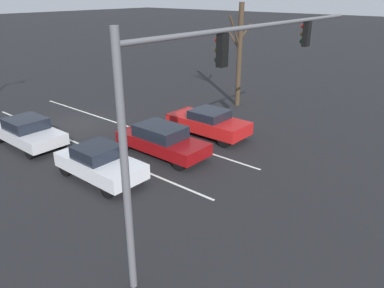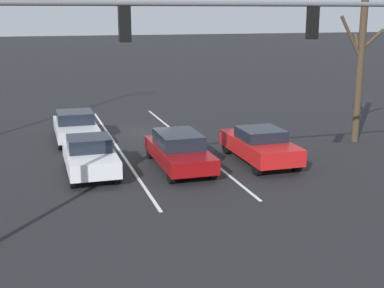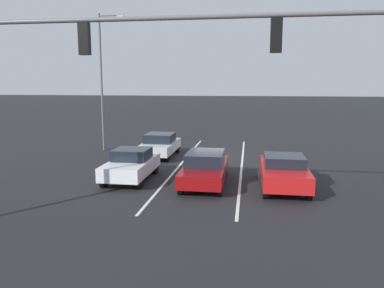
{
  "view_description": "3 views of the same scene",
  "coord_description": "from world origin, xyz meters",
  "px_view_note": "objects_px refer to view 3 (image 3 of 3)",
  "views": [
    {
      "loc": [
        11.82,
        18.99,
        7.47
      ],
      "look_at": [
        0.16,
        9.17,
        1.21
      ],
      "focal_mm": 35.0,
      "sensor_mm": 36.0,
      "label": 1
    },
    {
      "loc": [
        5.42,
        27.22,
        6.22
      ],
      "look_at": [
        -0.09,
        8.98,
        1.49
      ],
      "focal_mm": 50.0,
      "sensor_mm": 36.0,
      "label": 2
    },
    {
      "loc": [
        -2.05,
        23.62,
        4.55
      ],
      "look_at": [
        0.41,
        7.39,
        1.9
      ],
      "focal_mm": 35.0,
      "sensor_mm": 36.0,
      "label": 3
    }
  ],
  "objects_px": {
    "car_red_leftlane_front": "(284,171)",
    "street_lamp_right_shoulder": "(103,75)",
    "car_maroon_midlane_front": "(205,168)",
    "car_white_rightlane_front": "(131,164)",
    "traffic_signal_gantry": "(92,65)",
    "car_silver_rightlane_second": "(160,145)"
  },
  "relations": [
    {
      "from": "car_red_leftlane_front",
      "to": "traffic_signal_gantry",
      "type": "distance_m",
      "value": 9.43
    },
    {
      "from": "car_silver_rightlane_second",
      "to": "street_lamp_right_shoulder",
      "type": "distance_m",
      "value": 6.37
    },
    {
      "from": "car_red_leftlane_front",
      "to": "traffic_signal_gantry",
      "type": "bearing_deg",
      "value": 40.72
    },
    {
      "from": "car_maroon_midlane_front",
      "to": "car_red_leftlane_front",
      "type": "height_order",
      "value": "car_maroon_midlane_front"
    },
    {
      "from": "car_white_rightlane_front",
      "to": "traffic_signal_gantry",
      "type": "height_order",
      "value": "traffic_signal_gantry"
    },
    {
      "from": "car_red_leftlane_front",
      "to": "street_lamp_right_shoulder",
      "type": "bearing_deg",
      "value": -35.13
    },
    {
      "from": "car_white_rightlane_front",
      "to": "street_lamp_right_shoulder",
      "type": "height_order",
      "value": "street_lamp_right_shoulder"
    },
    {
      "from": "car_maroon_midlane_front",
      "to": "street_lamp_right_shoulder",
      "type": "bearing_deg",
      "value": -44.94
    },
    {
      "from": "car_white_rightlane_front",
      "to": "car_silver_rightlane_second",
      "type": "bearing_deg",
      "value": -89.51
    },
    {
      "from": "car_silver_rightlane_second",
      "to": "street_lamp_right_shoulder",
      "type": "bearing_deg",
      "value": -22.29
    },
    {
      "from": "street_lamp_right_shoulder",
      "to": "car_white_rightlane_front",
      "type": "bearing_deg",
      "value": 119.24
    },
    {
      "from": "car_white_rightlane_front",
      "to": "car_red_leftlane_front",
      "type": "relative_size",
      "value": 0.89
    },
    {
      "from": "car_silver_rightlane_second",
      "to": "street_lamp_right_shoulder",
      "type": "xyz_separation_m",
      "value": [
        4.24,
        -1.74,
        4.42
      ]
    },
    {
      "from": "car_maroon_midlane_front",
      "to": "car_red_leftlane_front",
      "type": "xyz_separation_m",
      "value": [
        -3.5,
        0.15,
        0.0
      ]
    },
    {
      "from": "car_red_leftlane_front",
      "to": "street_lamp_right_shoulder",
      "type": "xyz_separation_m",
      "value": [
        11.34,
        -7.98,
        4.4
      ]
    },
    {
      "from": "street_lamp_right_shoulder",
      "to": "traffic_signal_gantry",
      "type": "bearing_deg",
      "value": 110.42
    },
    {
      "from": "car_red_leftlane_front",
      "to": "car_white_rightlane_front",
      "type": "bearing_deg",
      "value": -2.58
    },
    {
      "from": "car_silver_rightlane_second",
      "to": "traffic_signal_gantry",
      "type": "height_order",
      "value": "traffic_signal_gantry"
    },
    {
      "from": "car_maroon_midlane_front",
      "to": "traffic_signal_gantry",
      "type": "relative_size",
      "value": 0.37
    },
    {
      "from": "car_maroon_midlane_front",
      "to": "car_white_rightlane_front",
      "type": "bearing_deg",
      "value": -2.66
    },
    {
      "from": "car_white_rightlane_front",
      "to": "car_red_leftlane_front",
      "type": "distance_m",
      "value": 7.06
    },
    {
      "from": "car_maroon_midlane_front",
      "to": "traffic_signal_gantry",
      "type": "height_order",
      "value": "traffic_signal_gantry"
    }
  ]
}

